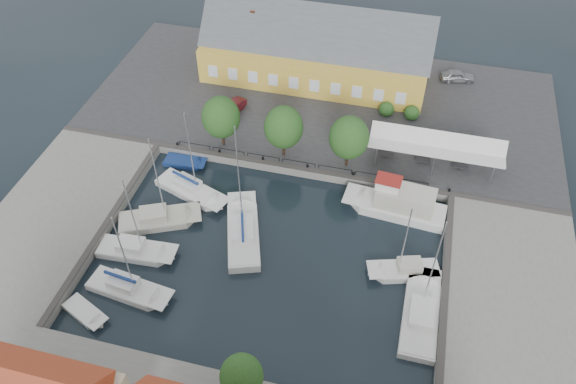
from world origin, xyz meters
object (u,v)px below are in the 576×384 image
(east_boat_b, at_px, (405,272))
(east_boat_c, at_px, (420,316))
(tent_canopy, at_px, (437,145))
(launch_sw, at_px, (85,313))
(west_boat_d, at_px, (128,290))
(center_sailboat, at_px, (243,233))
(warehouse, at_px, (312,51))
(trawler, at_px, (399,205))
(west_boat_c, at_px, (136,251))
(launch_nw, at_px, (185,163))
(west_boat_a, at_px, (191,191))
(car_red, at_px, (233,108))
(west_boat_b, at_px, (158,220))
(car_silver, at_px, (458,76))

(east_boat_b, height_order, east_boat_c, east_boat_c)
(tent_canopy, height_order, launch_sw, tent_canopy)
(west_boat_d, xyz_separation_m, launch_sw, (-2.61, -3.09, -0.18))
(center_sailboat, relative_size, east_boat_b, 1.43)
(warehouse, height_order, trawler, warehouse)
(west_boat_c, distance_m, west_boat_d, 4.39)
(tent_canopy, xyz_separation_m, launch_nw, (-26.64, -5.52, -3.59))
(west_boat_a, bearing_deg, car_red, 88.22)
(tent_canopy, xyz_separation_m, west_boat_c, (-26.39, -18.62, -3.42))
(car_red, xyz_separation_m, west_boat_a, (-0.41, -13.11, -1.42))
(center_sailboat, bearing_deg, trawler, 25.81)
(trawler, distance_m, west_boat_b, 24.25)
(car_silver, distance_m, east_boat_c, 36.17)
(warehouse, distance_m, car_red, 13.00)
(car_red, xyz_separation_m, west_boat_d, (-1.29, -26.24, -1.42))
(warehouse, relative_size, west_boat_d, 2.65)
(launch_sw, bearing_deg, west_boat_b, 81.18)
(warehouse, relative_size, trawler, 2.67)
(launch_sw, relative_size, launch_nw, 0.98)
(trawler, distance_m, east_boat_c, 12.46)
(tent_canopy, xyz_separation_m, west_boat_d, (-25.13, -22.82, -3.41))
(warehouse, distance_m, east_boat_b, 32.67)
(center_sailboat, bearing_deg, west_boat_d, -132.27)
(tent_canopy, distance_m, center_sailboat, 22.36)
(center_sailboat, bearing_deg, east_boat_b, -2.52)
(launch_sw, bearing_deg, warehouse, 74.35)
(warehouse, relative_size, launch_nw, 5.94)
(car_silver, height_order, trawler, trawler)
(center_sailboat, bearing_deg, west_boat_a, 148.86)
(east_boat_c, bearing_deg, west_boat_a, 159.19)
(car_red, bearing_deg, launch_sw, -82.59)
(west_boat_d, distance_m, launch_nw, 17.37)
(center_sailboat, distance_m, west_boat_a, 8.34)
(trawler, xyz_separation_m, west_boat_d, (-22.30, -15.73, -0.75))
(car_silver, relative_size, east_boat_b, 0.46)
(west_boat_d, bearing_deg, west_boat_a, 86.17)
(trawler, height_order, west_boat_d, west_boat_d)
(trawler, relative_size, launch_sw, 2.27)
(warehouse, xyz_separation_m, west_boat_c, (-9.79, -32.47, -4.17))
(tent_canopy, xyz_separation_m, car_red, (-23.84, 3.42, -1.99))
(west_boat_a, height_order, launch_nw, west_boat_a)
(west_boat_b, distance_m, west_boat_d, 8.50)
(center_sailboat, bearing_deg, launch_nw, 138.29)
(car_silver, bearing_deg, tent_canopy, 160.63)
(west_boat_b, xyz_separation_m, west_boat_d, (0.82, -8.46, 0.01))
(warehouse, bearing_deg, car_red, -124.75)
(east_boat_c, xyz_separation_m, west_boat_b, (-26.41, 4.74, 0.00))
(warehouse, distance_m, trawler, 25.31)
(car_red, relative_size, trawler, 0.39)
(trawler, xyz_separation_m, east_boat_c, (3.29, -12.00, -0.76))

